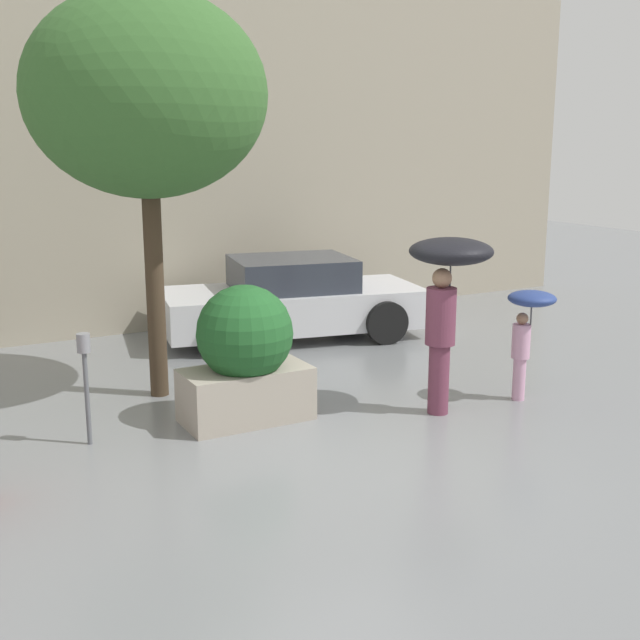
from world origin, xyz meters
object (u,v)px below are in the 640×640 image
Objects in this scene: planter_box at (245,354)px; street_tree at (146,96)px; parked_car_near at (292,300)px; person_adult at (447,279)px; person_child at (528,319)px; parking_meter at (85,365)px.

street_tree reaches higher than planter_box.
planter_box is at bearing 156.88° from parked_car_near.
person_adult is at bearing -170.16° from parked_car_near.
person_adult reaches higher than person_child.
planter_box is 3.27m from street_tree.
street_tree is (-2.79, 2.25, 2.08)m from person_adult.
street_tree is at bearing 112.51° from planter_box.
parked_car_near is 5.22m from parking_meter.
person_child is (3.34, -0.98, 0.25)m from planter_box.
street_tree is at bearing 135.35° from parked_car_near.
person_child is at bearing -155.38° from parked_car_near.
person_adult is 4.14m from street_tree.
person_child is 4.49m from parked_car_near.
parked_car_near reaches higher than parking_meter.
parked_car_near is at bearing 55.65° from planter_box.
street_tree reaches higher than parked_car_near.
person_child is 0.28× the size of street_tree.
planter_box is 2.49m from person_adult.
parking_meter is (-4.07, -3.26, 0.26)m from parked_car_near.
person_adult is at bearing -20.76° from planter_box.
person_adult reaches higher than parked_car_near.
street_tree is at bearing 124.80° from person_adult.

